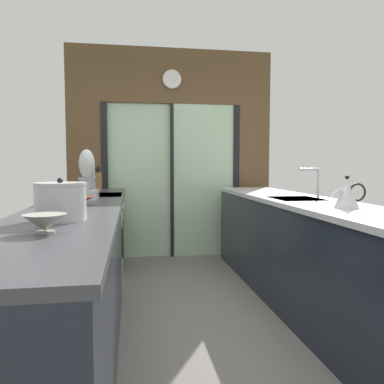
{
  "coord_description": "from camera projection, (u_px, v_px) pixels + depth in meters",
  "views": [
    {
      "loc": [
        -0.52,
        -2.52,
        1.21
      ],
      "look_at": [
        0.04,
        0.98,
        0.95
      ],
      "focal_mm": 35.24,
      "sensor_mm": 36.0,
      "label": 1
    }
  ],
  "objects": [
    {
      "name": "left_counter_run",
      "position": [
        76.0,
        273.0,
        2.6
      ],
      "size": [
        0.62,
        3.8,
        0.92
      ],
      "color": "#1E232D",
      "rests_on": "ground_plane"
    },
    {
      "name": "kettle",
      "position": [
        347.0,
        194.0,
        2.5
      ],
      "size": [
        0.25,
        0.16,
        0.22
      ],
      "color": "#B7BABC",
      "rests_on": "right_counter_run"
    },
    {
      "name": "back_wall_unit",
      "position": [
        172.0,
        141.0,
        4.9
      ],
      "size": [
        2.64,
        0.12,
        2.7
      ],
      "color": "brown",
      "rests_on": "ground_plane"
    },
    {
      "name": "mixing_bowl_near",
      "position": [
        45.0,
        223.0,
        1.61
      ],
      "size": [
        0.18,
        0.18,
        0.08
      ],
      "color": "gray",
      "rests_on": "left_counter_run"
    },
    {
      "name": "oven_range",
      "position": [
        93.0,
        242.0,
        3.7
      ],
      "size": [
        0.6,
        0.6,
        0.92
      ],
      "color": "#B7BABC",
      "rests_on": "ground_plane"
    },
    {
      "name": "sink_faucet",
      "position": [
        315.0,
        178.0,
        3.28
      ],
      "size": [
        0.19,
        0.02,
        0.26
      ],
      "color": "#B7BABC",
      "rests_on": "right_counter_run"
    },
    {
      "name": "stock_pot",
      "position": [
        61.0,
        201.0,
        1.96
      ],
      "size": [
        0.27,
        0.27,
        0.22
      ],
      "color": "#B7BABC",
      "rests_on": "left_counter_run"
    },
    {
      "name": "ground_plane",
      "position": [
        194.0,
        307.0,
        3.24
      ],
      "size": [
        5.04,
        7.6,
        0.02
      ],
      "primitive_type": "cube",
      "color": "slate"
    },
    {
      "name": "stand_mixer",
      "position": [
        87.0,
        180.0,
        3.16
      ],
      "size": [
        0.17,
        0.27,
        0.42
      ],
      "color": "#B7BABC",
      "rests_on": "left_counter_run"
    },
    {
      "name": "knife_block",
      "position": [
        98.0,
        182.0,
        4.14
      ],
      "size": [
        0.08,
        0.14,
        0.28
      ],
      "color": "brown",
      "rests_on": "left_counter_run"
    },
    {
      "name": "mixing_bowl_far",
      "position": [
        80.0,
        201.0,
        2.7
      ],
      "size": [
        0.21,
        0.21,
        0.06
      ],
      "color": "#BC4C38",
      "rests_on": "left_counter_run"
    },
    {
      "name": "right_counter_run",
      "position": [
        311.0,
        257.0,
        3.06
      ],
      "size": [
        0.62,
        3.8,
        0.92
      ],
      "color": "#1E232D",
      "rests_on": "ground_plane"
    }
  ]
}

